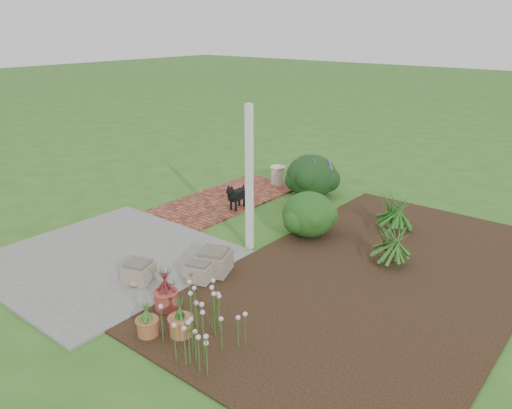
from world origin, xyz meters
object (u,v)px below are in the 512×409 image
Objects in this scene: stone_trough_near at (139,273)px; cream_ceramic_urn at (278,175)px; evergreen_shrub at (309,213)px; black_dog at (236,195)px.

stone_trough_near is 5.30m from cream_ceramic_urn.
cream_ceramic_urn is (-1.25, 5.15, 0.08)m from stone_trough_near.
cream_ceramic_urn is at bearing 103.61° from stone_trough_near.
cream_ceramic_urn is 3.05m from evergreen_shrub.
cream_ceramic_urn is at bearing 137.38° from evergreen_shrub.
stone_trough_near is 3.25m from evergreen_shrub.
black_dog is 0.63× the size of evergreen_shrub.
black_dog is 1.88m from evergreen_shrub.
cream_ceramic_urn reaches higher than stone_trough_near.
stone_trough_near is 3.35m from black_dog.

